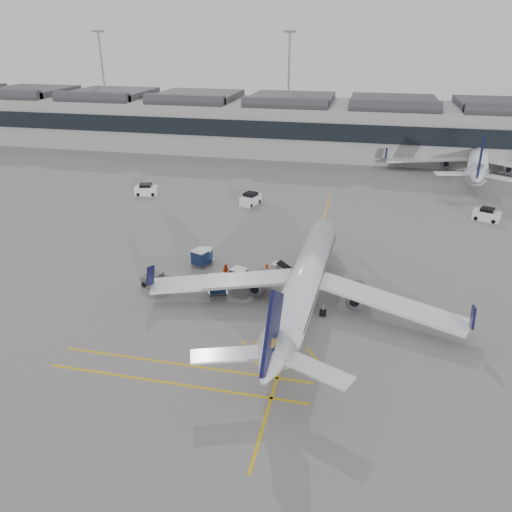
% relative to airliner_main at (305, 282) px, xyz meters
% --- Properties ---
extents(ground, '(220.00, 220.00, 0.00)m').
position_rel_airliner_main_xyz_m(ground, '(-10.55, -2.20, -2.73)').
color(ground, gray).
rests_on(ground, ground).
extents(terminal, '(200.00, 20.45, 12.40)m').
position_rel_airliner_main_xyz_m(terminal, '(-10.55, 69.72, 3.41)').
color(terminal, '#9E9E99').
rests_on(terminal, ground).
extents(light_masts, '(113.00, 0.60, 25.45)m').
position_rel_airliner_main_xyz_m(light_masts, '(-12.21, 83.80, 11.76)').
color(light_masts, slate).
rests_on(light_masts, ground).
extents(apron_markings, '(0.25, 60.00, 0.01)m').
position_rel_airliner_main_xyz_m(apron_markings, '(-0.55, 7.80, -2.72)').
color(apron_markings, gold).
rests_on(apron_markings, ground).
extents(airliner_main, '(31.94, 34.95, 9.29)m').
position_rel_airliner_main_xyz_m(airliner_main, '(0.00, 0.00, 0.00)').
color(airliner_main, white).
rests_on(airliner_main, ground).
extents(airliner_far, '(34.49, 38.01, 10.19)m').
position_rel_airliner_main_xyz_m(airliner_far, '(26.08, 58.04, 0.26)').
color(airliner_far, white).
rests_on(airliner_far, ground).
extents(belt_loader, '(4.25, 2.59, 1.69)m').
position_rel_airliner_main_xyz_m(belt_loader, '(-3.34, 6.14, -2.23)').
color(belt_loader, beige).
rests_on(belt_loader, ground).
extents(baggage_cart_a, '(2.17, 2.00, 1.86)m').
position_rel_airliner_main_xyz_m(baggage_cart_a, '(-7.65, 3.04, -1.73)').
color(baggage_cart_a, gray).
rests_on(baggage_cart_a, ground).
extents(baggage_cart_b, '(1.91, 1.65, 1.84)m').
position_rel_airliner_main_xyz_m(baggage_cart_b, '(-13.03, 7.48, -1.74)').
color(baggage_cart_b, gray).
rests_on(baggage_cart_b, ground).
extents(baggage_cart_c, '(2.30, 2.10, 1.98)m').
position_rel_airliner_main_xyz_m(baggage_cart_c, '(-13.34, 6.60, -1.67)').
color(baggage_cart_c, gray).
rests_on(baggage_cart_c, ground).
extents(baggage_cart_d, '(2.38, 2.20, 2.02)m').
position_rel_airliner_main_xyz_m(baggage_cart_d, '(-9.42, 0.55, -1.65)').
color(baggage_cart_d, gray).
rests_on(baggage_cart_d, ground).
extents(ramp_agent_a, '(0.78, 0.84, 1.92)m').
position_rel_airliner_main_xyz_m(ramp_agent_a, '(-4.84, 4.79, -1.77)').
color(ramp_agent_a, '#E1430B').
rests_on(ramp_agent_a, ground).
extents(ramp_agent_b, '(0.91, 0.73, 1.81)m').
position_rel_airliner_main_xyz_m(ramp_agent_b, '(-9.48, 4.01, -1.83)').
color(ramp_agent_b, '#FB4A0D').
rests_on(ramp_agent_b, ground).
extents(pushback_tug, '(3.16, 2.36, 1.59)m').
position_rel_airliner_main_xyz_m(pushback_tug, '(-16.48, 0.54, -2.02)').
color(pushback_tug, '#4F5447').
rests_on(pushback_tug, ground).
extents(safety_cone_nose, '(0.34, 0.34, 0.48)m').
position_rel_airliner_main_xyz_m(safety_cone_nose, '(-1.62, 20.07, -2.49)').
color(safety_cone_nose, '#F24C0A').
rests_on(safety_cone_nose, ground).
extents(safety_cone_engine, '(0.33, 0.33, 0.46)m').
position_rel_airliner_main_xyz_m(safety_cone_engine, '(4.80, 3.85, -2.50)').
color(safety_cone_engine, '#F24C0A').
rests_on(safety_cone_engine, ground).
extents(service_van_left, '(4.08, 2.67, 1.93)m').
position_rel_airliner_main_xyz_m(service_van_left, '(-31.25, 31.22, -1.87)').
color(service_van_left, white).
rests_on(service_van_left, ground).
extents(service_van_mid, '(3.03, 4.23, 1.96)m').
position_rel_airliner_main_xyz_m(service_van_mid, '(-12.68, 30.17, -1.85)').
color(service_van_mid, white).
rests_on(service_van_mid, ground).
extents(service_van_right, '(4.11, 3.11, 1.89)m').
position_rel_airliner_main_xyz_m(service_van_right, '(23.05, 30.68, -1.88)').
color(service_van_right, white).
rests_on(service_van_right, ground).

